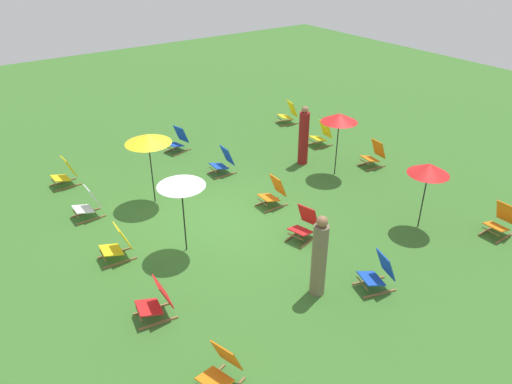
# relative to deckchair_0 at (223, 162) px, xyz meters

# --- Properties ---
(ground_plane) EXTENTS (40.00, 40.00, 0.00)m
(ground_plane) POSITION_rel_deckchair_0_xyz_m (2.28, -1.61, -0.37)
(ground_plane) COLOR #386B28
(deckchair_0) EXTENTS (0.50, 0.78, 0.83)m
(deckchair_0) POSITION_rel_deckchair_0_xyz_m (0.00, 0.00, 0.00)
(deckchair_0) COLOR olive
(deckchair_0) RESTS_ON ground
(deckchair_1) EXTENTS (0.54, 0.80, 0.83)m
(deckchair_1) POSITION_rel_deckchair_0_xyz_m (0.14, 3.84, 0.00)
(deckchair_1) COLOR olive
(deckchair_1) RESTS_ON ground
(deckchair_2) EXTENTS (0.59, 0.83, 0.83)m
(deckchair_2) POSITION_rel_deckchair_0_xyz_m (4.44, -4.26, 0.00)
(deckchair_2) COLOR olive
(deckchair_2) RESTS_ON ground
(deckchair_3) EXTENTS (0.51, 0.78, 0.83)m
(deckchair_3) POSITION_rel_deckchair_0_xyz_m (-1.97, -4.09, 0.00)
(deckchair_3) COLOR olive
(deckchair_3) RESTS_ON ground
(deckchair_4) EXTENTS (0.64, 0.85, 0.83)m
(deckchair_4) POSITION_rel_deckchair_0_xyz_m (-2.25, -0.34, 0.00)
(deckchair_4) COLOR olive
(deckchair_4) RESTS_ON ground
(deckchair_5) EXTENTS (0.53, 0.79, 0.83)m
(deckchair_5) POSITION_rel_deckchair_0_xyz_m (2.25, -4.17, 0.00)
(deckchair_5) COLOR olive
(deckchair_5) RESTS_ON ground
(deckchair_6) EXTENTS (0.67, 0.86, 0.83)m
(deckchair_6) POSITION_rel_deckchair_0_xyz_m (6.30, -0.21, 0.00)
(deckchair_6) COLOR olive
(deckchair_6) RESTS_ON ground
(deckchair_7) EXTENTS (0.49, 0.77, 0.83)m
(deckchair_7) POSITION_rel_deckchair_0_xyz_m (2.39, 0.08, 0.00)
(deckchair_7) COLOR olive
(deckchair_7) RESTS_ON ground
(deckchair_8) EXTENTS (0.56, 0.81, 0.83)m
(deckchair_8) POSITION_rel_deckchair_0_xyz_m (2.28, 4.07, 0.00)
(deckchair_8) COLOR olive
(deckchair_8) RESTS_ON ground
(deckchair_9) EXTENTS (0.48, 0.76, 0.83)m
(deckchair_9) POSITION_rel_deckchair_0_xyz_m (0.12, -4.12, 0.00)
(deckchair_9) COLOR olive
(deckchair_9) RESTS_ON ground
(deckchair_10) EXTENTS (0.48, 0.76, 0.83)m
(deckchair_10) POSITION_rel_deckchair_0_xyz_m (6.66, 3.69, 0.00)
(deckchair_10) COLOR olive
(deckchair_10) RESTS_ON ground
(deckchair_11) EXTENTS (0.62, 0.84, 0.83)m
(deckchair_11) POSITION_rel_deckchair_0_xyz_m (-2.14, 4.24, 0.00)
(deckchair_11) COLOR olive
(deckchair_11) RESTS_ON ground
(deckchair_12) EXTENTS (0.68, 0.87, 0.83)m
(deckchair_12) POSITION_rel_deckchair_0_xyz_m (6.50, -4.10, 0.00)
(deckchair_12) COLOR olive
(deckchair_12) RESTS_ON ground
(deckchair_13) EXTENTS (0.65, 0.86, 0.83)m
(deckchair_13) POSITION_rel_deckchair_0_xyz_m (4.03, -0.25, 0.00)
(deckchair_13) COLOR olive
(deckchair_13) RESTS_ON ground
(umbrella_0) EXTENTS (0.98, 0.98, 1.74)m
(umbrella_0) POSITION_rel_deckchair_0_xyz_m (5.33, 2.37, 1.23)
(umbrella_0) COLOR black
(umbrella_0) RESTS_ON ground
(umbrella_1) EXTENTS (1.19, 1.19, 1.95)m
(umbrella_1) POSITION_rel_deckchair_0_xyz_m (0.37, -2.42, 1.46)
(umbrella_1) COLOR black
(umbrella_1) RESTS_ON ground
(umbrella_2) EXTENTS (1.06, 1.06, 1.92)m
(umbrella_2) POSITION_rel_deckchair_0_xyz_m (2.00, 2.70, 1.42)
(umbrella_2) COLOR black
(umbrella_2) RESTS_ON ground
(umbrella_3) EXTENTS (1.06, 1.06, 1.91)m
(umbrella_3) POSITION_rel_deckchair_0_xyz_m (2.85, -2.79, 1.42)
(umbrella_3) COLOR black
(umbrella_3) RESTS_ON ground
(person_0) EXTENTS (0.37, 0.37, 1.86)m
(person_0) POSITION_rel_deckchair_0_xyz_m (0.85, 2.41, 0.51)
(person_0) COLOR maroon
(person_0) RESTS_ON ground
(person_1) EXTENTS (0.37, 0.37, 1.83)m
(person_1) POSITION_rel_deckchair_0_xyz_m (5.69, -1.32, 0.50)
(person_1) COLOR #72664C
(person_1) RESTS_ON ground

